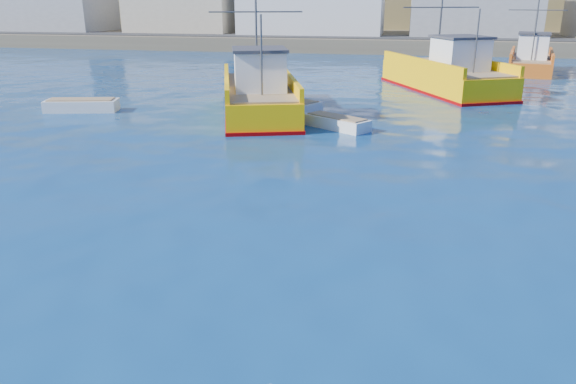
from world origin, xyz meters
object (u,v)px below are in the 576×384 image
object	(u,v)px
trawler_yellow_b	(446,75)
skiff_mid	(337,123)
skiff_left	(82,106)
trawler_yellow_a	(259,95)
boat_orange	(531,60)
skiff_extra	(290,112)

from	to	relation	value
trawler_yellow_b	skiff_mid	world-z (taller)	trawler_yellow_b
skiff_left	trawler_yellow_a	bearing A→B (deg)	7.58
boat_orange	skiff_mid	bearing A→B (deg)	-118.90
skiff_left	skiff_mid	distance (m)	15.01
boat_orange	skiff_left	size ratio (longest dim) A/B	2.22
trawler_yellow_b	skiff_extra	xyz separation A→B (m)	(-8.90, -11.17, -0.81)
boat_orange	skiff_left	world-z (taller)	boat_orange
boat_orange	skiff_left	bearing A→B (deg)	-140.62
trawler_yellow_b	boat_orange	xyz separation A→B (m)	(7.79, 11.78, -0.03)
trawler_yellow_b	skiff_mid	bearing A→B (deg)	-114.48
boat_orange	skiff_mid	distance (m)	28.72
skiff_left	skiff_extra	bearing A→B (deg)	3.28
skiff_extra	trawler_yellow_a	bearing A→B (deg)	161.02
trawler_yellow_b	skiff_mid	distance (m)	14.70
skiff_left	skiff_extra	distance (m)	12.14
boat_orange	skiff_extra	distance (m)	28.39
skiff_left	skiff_mid	bearing A→B (deg)	-5.68
trawler_yellow_b	skiff_left	xyz separation A→B (m)	(-21.01, -11.87, -0.81)
trawler_yellow_a	trawler_yellow_b	world-z (taller)	trawler_yellow_b
skiff_left	boat_orange	bearing A→B (deg)	39.38
trawler_yellow_b	skiff_extra	distance (m)	14.30
trawler_yellow_a	skiff_left	bearing A→B (deg)	-172.42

